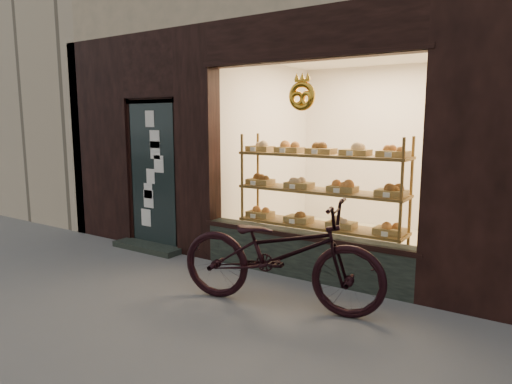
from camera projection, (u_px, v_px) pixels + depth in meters
The scene contains 4 objects.
ground at pixel (147, 334), 4.05m from camera, with size 90.00×90.00×0.00m, color #5E5E5E.
neighbor_left at pixel (50, 29), 13.12m from camera, with size 12.00×7.00×9.00m, color #BFAE95.
display_shelf at pixel (320, 200), 5.77m from camera, with size 2.20×0.45×1.70m.
bicycle at pixel (279, 253), 4.58m from camera, with size 0.74×2.12×1.12m, color black.
Camera 1 is at (2.91, -2.64, 1.88)m, focal length 32.00 mm.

